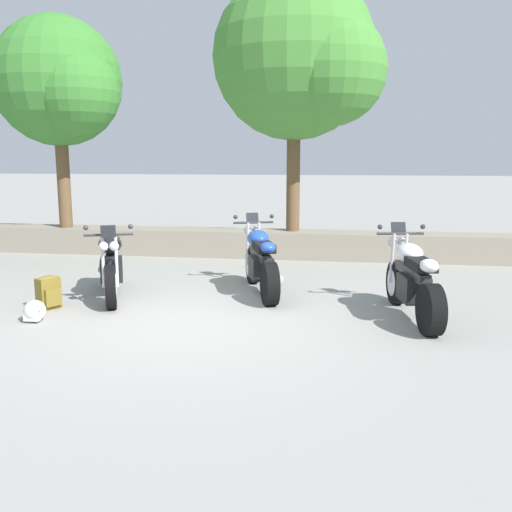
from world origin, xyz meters
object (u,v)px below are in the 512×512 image
at_px(rider_helmet, 34,311).
at_px(motorcycle_white_far_right, 412,281).
at_px(rider_backpack, 49,292).
at_px(leafy_tree_mid_left, 62,84).
at_px(motorcycle_blue_centre, 260,262).
at_px(leafy_tree_mid_right, 302,60).
at_px(motorcycle_black_near_left, 111,265).

bearing_deg(rider_helmet, motorcycle_white_far_right, 11.00).
xyz_separation_m(rider_backpack, leafy_tree_mid_left, (-1.90, 4.41, 3.35)).
xyz_separation_m(motorcycle_blue_centre, leafy_tree_mid_left, (-4.67, 3.04, 3.11)).
distance_m(motorcycle_white_far_right, leafy_tree_mid_right, 5.77).
distance_m(motorcycle_blue_centre, rider_helmet, 3.31).
relative_size(motorcycle_white_far_right, leafy_tree_mid_right, 0.40).
bearing_deg(motorcycle_blue_centre, leafy_tree_mid_left, 146.95).
xyz_separation_m(motorcycle_black_near_left, rider_helmet, (-0.46, -1.38, -0.35)).
xyz_separation_m(motorcycle_blue_centre, rider_backpack, (-2.77, -1.37, -0.24)).
relative_size(leafy_tree_mid_left, leafy_tree_mid_right, 0.87).
xyz_separation_m(motorcycle_white_far_right, leafy_tree_mid_right, (-1.79, 4.23, 3.50)).
relative_size(motorcycle_black_near_left, leafy_tree_mid_right, 0.38).
relative_size(rider_helmet, leafy_tree_mid_left, 0.06).
relative_size(rider_backpack, leafy_tree_mid_left, 0.11).
bearing_deg(rider_helmet, leafy_tree_mid_left, 112.08).
height_order(motorcycle_white_far_right, rider_helmet, motorcycle_white_far_right).
xyz_separation_m(rider_backpack, rider_helmet, (0.13, -0.60, -0.11)).
bearing_deg(rider_backpack, motorcycle_white_far_right, 3.88).
height_order(rider_helmet, leafy_tree_mid_left, leafy_tree_mid_left).
bearing_deg(motorcycle_white_far_right, motorcycle_blue_centre, 154.31).
distance_m(motorcycle_blue_centre, leafy_tree_mid_right, 4.75).
xyz_separation_m(motorcycle_black_near_left, leafy_tree_mid_left, (-2.50, 3.63, 3.11)).
relative_size(motorcycle_white_far_right, leafy_tree_mid_left, 0.46).
bearing_deg(leafy_tree_mid_left, motorcycle_white_far_right, -30.84).
relative_size(motorcycle_black_near_left, motorcycle_blue_centre, 0.98).
bearing_deg(rider_backpack, leafy_tree_mid_left, 113.35).
relative_size(rider_helmet, leafy_tree_mid_right, 0.05).
bearing_deg(leafy_tree_mid_right, leafy_tree_mid_left, -178.24).
distance_m(motorcycle_white_far_right, rider_helmet, 4.90).
relative_size(rider_backpack, leafy_tree_mid_right, 0.09).
xyz_separation_m(motorcycle_black_near_left, motorcycle_white_far_right, (4.33, -0.45, 0.00)).
distance_m(motorcycle_black_near_left, motorcycle_blue_centre, 2.25).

